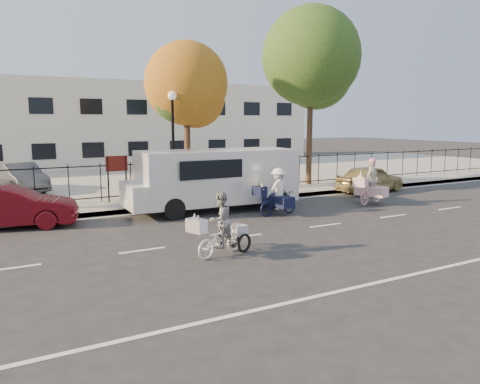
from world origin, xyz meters
TOP-DOWN VIEW (x-y plane):
  - ground at (0.00, 0.00)m, footprint 120.00×120.00m
  - road_markings at (0.00, 0.00)m, footprint 60.00×9.52m
  - curb at (0.00, 5.05)m, footprint 60.00×0.10m
  - sidewalk at (0.00, 6.10)m, footprint 60.00×2.20m
  - parking_lot at (0.00, 15.00)m, footprint 60.00×15.60m
  - iron_fence at (0.00, 7.20)m, footprint 58.00×0.06m
  - building at (0.00, 25.00)m, footprint 34.00×10.00m
  - lamppost at (0.50, 6.80)m, footprint 0.36×0.36m
  - street_sign at (-1.85, 6.80)m, footprint 0.85×0.06m
  - zebra_trike at (-1.42, -1.34)m, footprint 1.84×1.18m
  - unicorn_bike at (6.99, 2.12)m, footprint 1.88×1.35m
  - bull_bike at (2.57, 2.13)m, footprint 1.82×1.26m
  - white_van at (1.04, 4.02)m, footprint 6.38×2.39m
  - red_sedan at (-5.79, 4.50)m, footprint 4.19×2.34m
  - gold_sedan at (9.28, 4.50)m, footprint 3.92×2.12m
  - lot_car_c at (-4.96, 11.49)m, footprint 2.15×4.08m
  - lot_car_d at (2.61, 10.14)m, footprint 3.11×4.56m
  - tree_mid at (1.85, 8.26)m, footprint 3.70×3.70m
  - tree_east at (8.00, 7.36)m, footprint 4.78×4.78m

SIDE VIEW (x-z plane):
  - ground at x=0.00m, z-range 0.00..0.00m
  - road_markings at x=0.00m, z-range 0.00..0.01m
  - curb at x=0.00m, z-range 0.00..0.15m
  - sidewalk at x=0.00m, z-range 0.00..0.15m
  - parking_lot at x=0.00m, z-range 0.00..0.15m
  - zebra_trike at x=-1.42m, z-range -0.18..1.40m
  - gold_sedan at x=9.28m, z-range 0.00..1.26m
  - red_sedan at x=-5.79m, z-range 0.00..1.31m
  - bull_bike at x=2.57m, z-range -0.17..1.50m
  - unicorn_bike at x=6.99m, z-range -0.24..1.61m
  - lot_car_c at x=-4.96m, z-range 0.15..1.43m
  - lot_car_d at x=2.61m, z-range 0.15..1.59m
  - iron_fence at x=0.00m, z-range 0.15..1.65m
  - white_van at x=1.04m, z-range 0.12..2.35m
  - street_sign at x=-1.85m, z-range 0.52..2.32m
  - building at x=0.00m, z-range 0.00..6.00m
  - lamppost at x=0.50m, z-range 0.95..5.28m
  - tree_mid at x=1.85m, z-range 1.35..8.13m
  - tree_east at x=8.00m, z-range 1.76..10.53m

